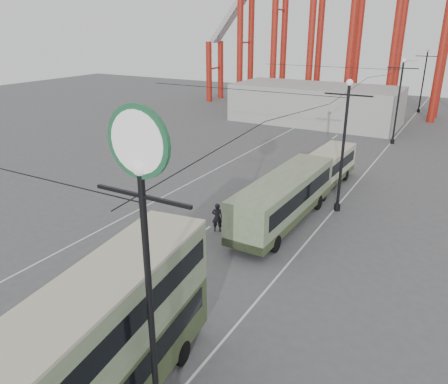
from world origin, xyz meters
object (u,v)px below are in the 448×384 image
Objects in this scene: double_decker_bus at (109,338)px; single_decker_cream at (325,169)px; pedestrian at (217,217)px; lamp_post_near at (143,211)px; single_decker_green at (284,198)px.

double_decker_bus is 1.10× the size of single_decker_cream.
pedestrian is at bearing -104.55° from single_decker_cream.
lamp_post_near is 1.05× the size of double_decker_bus.
single_decker_green is 4.70m from pedestrian.
pedestrian is at bearing 98.77° from double_decker_bus.
lamp_post_near is 5.53× the size of pedestrian.
pedestrian is (-4.11, 13.91, -2.03)m from double_decker_bus.
lamp_post_near is 0.92× the size of single_decker_green.
single_decker_cream is at bearing 89.86° from single_decker_green.
double_decker_bus is 14.65m from pedestrian.
single_decker_green is at bearing 98.56° from lamp_post_near.
double_decker_bus is at bearing 83.19° from pedestrian.
lamp_post_near is 26.15m from single_decker_cream.
single_decker_green is (-0.85, 17.17, -1.14)m from double_decker_bus.
pedestrian is (-3.27, -3.26, -0.89)m from single_decker_green.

